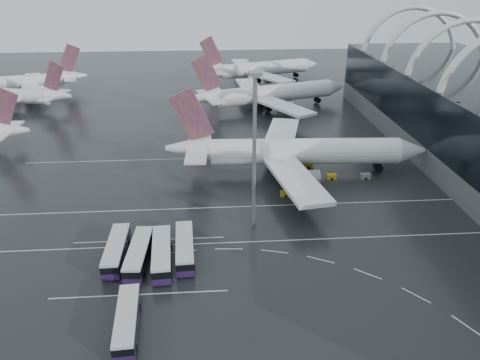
{
  "coord_description": "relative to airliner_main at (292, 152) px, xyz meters",
  "views": [
    {
      "loc": [
        -12.4,
        -76.09,
        47.46
      ],
      "look_at": [
        -6.07,
        10.52,
        7.0
      ],
      "focal_mm": 35.0,
      "sensor_mm": 36.0,
      "label": 1
    }
  ],
  "objects": [
    {
      "name": "bus_row_near_d",
      "position": [
        -25.06,
        -34.94,
        -3.58
      ],
      "size": [
        3.7,
        13.6,
        3.32
      ],
      "rotation": [
        0.0,
        0.0,
        1.62
      ],
      "color": "#281239",
      "rests_on": "ground"
    },
    {
      "name": "lane_marking_near",
      "position": [
        -7.99,
        -31.1,
        -5.4
      ],
      "size": [
        120.0,
        0.25,
        0.01
      ],
      "primitive_type": "cube",
      "color": "beige",
      "rests_on": "ground"
    },
    {
      "name": "bus_row_far_b",
      "position": [
        -32.52,
        -53.01,
        -3.65
      ],
      "size": [
        3.75,
        13.11,
        3.19
      ],
      "rotation": [
        0.0,
        0.0,
        1.63
      ],
      "color": "#281239",
      "rests_on": "ground"
    },
    {
      "name": "lane_marking_mid",
      "position": [
        -7.99,
        -17.1,
        -5.4
      ],
      "size": [
        120.0,
        0.25,
        0.01
      ],
      "primitive_type": "cube",
      "color": "beige",
      "rests_on": "ground"
    },
    {
      "name": "jet_remote_mid",
      "position": [
        -86.01,
        62.51,
        -0.88
      ],
      "size": [
        40.01,
        32.44,
        17.52
      ],
      "rotation": [
        0.0,
        0.0,
        2.9
      ],
      "color": "white",
      "rests_on": "ground"
    },
    {
      "name": "lane_marking_far",
      "position": [
        -7.99,
        10.9,
        -5.4
      ],
      "size": [
        120.0,
        0.25,
        0.01
      ],
      "primitive_type": "cube",
      "color": "beige",
      "rests_on": "ground"
    },
    {
      "name": "floodlight_mast",
      "position": [
        -11.91,
        -25.31,
        13.79
      ],
      "size": [
        2.34,
        2.34,
        30.51
      ],
      "color": "gray",
      "rests_on": "ground"
    },
    {
      "name": "bus_row_near_b",
      "position": [
        -32.89,
        -36.41,
        -3.56
      ],
      "size": [
        3.86,
        13.75,
        3.35
      ],
      "rotation": [
        0.0,
        0.0,
        1.51
      ],
      "color": "#281239",
      "rests_on": "ground"
    },
    {
      "name": "ground",
      "position": [
        -7.99,
        -29.1,
        -5.4
      ],
      "size": [
        420.0,
        420.0,
        0.0
      ],
      "primitive_type": "plane",
      "color": "black",
      "rests_on": "ground"
    },
    {
      "name": "bus_row_near_c",
      "position": [
        -28.95,
        -36.69,
        -3.52
      ],
      "size": [
        4.05,
        14.09,
        3.43
      ],
      "rotation": [
        0.0,
        0.0,
        1.64
      ],
      "color": "#281239",
      "rests_on": "ground"
    },
    {
      "name": "gse_cart_belly_d",
      "position": [
        17.3,
        -4.99,
        -4.75
      ],
      "size": [
        2.4,
        1.42,
        1.31
      ],
      "primitive_type": "cube",
      "color": "slate",
      "rests_on": "ground"
    },
    {
      "name": "gse_cart_belly_c",
      "position": [
        -3.43,
        -12.77,
        -4.8
      ],
      "size": [
        2.21,
        1.31,
        1.21
      ],
      "primitive_type": "cube",
      "color": "#B59B18",
      "rests_on": "ground"
    },
    {
      "name": "gse_cart_belly_e",
      "position": [
        4.95,
        2.8,
        -4.79
      ],
      "size": [
        2.25,
        1.33,
        1.23
      ],
      "primitive_type": "cube",
      "color": "#B59B18",
      "rests_on": "ground"
    },
    {
      "name": "bus_bay_line_north",
      "position": [
        -31.99,
        -29.1,
        -5.4
      ],
      "size": [
        28.0,
        0.25,
        0.01
      ],
      "primitive_type": "cube",
      "color": "beige",
      "rests_on": "ground"
    },
    {
      "name": "airliner_gate_c",
      "position": [
        2.29,
        99.13,
        -0.3
      ],
      "size": [
        56.01,
        51.0,
        20.42
      ],
      "rotation": [
        0.0,
        0.0,
        0.32
      ],
      "color": "white",
      "rests_on": "ground"
    },
    {
      "name": "airliner_gate_b",
      "position": [
        1.27,
        55.92,
        -0.19
      ],
      "size": [
        58.82,
        52.2,
        20.82
      ],
      "rotation": [
        0.0,
        0.0,
        0.3
      ],
      "color": "white",
      "rests_on": "ground"
    },
    {
      "name": "bus_bay_line_south",
      "position": [
        -31.99,
        -45.1,
        -5.4
      ],
      "size": [
        28.0,
        0.25,
        0.01
      ],
      "primitive_type": "cube",
      "color": "beige",
      "rests_on": "ground"
    },
    {
      "name": "airliner_main",
      "position": [
        0.0,
        0.0,
        0.0
      ],
      "size": [
        63.65,
        55.82,
        21.57
      ],
      "rotation": [
        0.0,
        0.0,
        -0.05
      ],
      "color": "white",
      "rests_on": "ground"
    },
    {
      "name": "gse_cart_belly_a",
      "position": [
        9.09,
        -4.57,
        -4.78
      ],
      "size": [
        2.29,
        1.35,
        1.25
      ],
      "primitive_type": "cube",
      "color": "#B59B18",
      "rests_on": "ground"
    },
    {
      "name": "jet_remote_far",
      "position": [
        -88.59,
        83.77,
        -0.56
      ],
      "size": [
        42.69,
        34.64,
        18.75
      ],
      "rotation": [
        0.0,
        0.0,
        3.41
      ],
      "color": "white",
      "rests_on": "ground"
    },
    {
      "name": "bus_row_near_a",
      "position": [
        -36.97,
        -34.92,
        -3.58
      ],
      "size": [
        3.27,
        13.47,
        3.31
      ],
      "rotation": [
        0.0,
        0.0,
        1.57
      ],
      "color": "#281239",
      "rests_on": "ground"
    }
  ]
}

